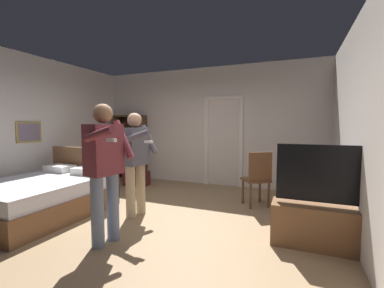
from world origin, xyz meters
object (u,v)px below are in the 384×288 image
object	(u,v)px
laptop	(294,170)
bottle_on_table	(306,167)
bookshelf	(131,145)
side_table	(296,187)
suitcase_dark	(137,178)
person_blue_shirt	(105,164)
tv_flatscreen	(328,219)
person_striped_shirt	(136,157)
bed	(44,195)
wooden_chair	(258,177)

from	to	relation	value
laptop	bottle_on_table	distance (m)	0.19
bookshelf	side_table	world-z (taller)	bookshelf
side_table	suitcase_dark	bearing A→B (deg)	168.32
side_table	person_blue_shirt	size ratio (longest dim) A/B	0.41
bookshelf	tv_flatscreen	world-z (taller)	bookshelf
tv_flatscreen	laptop	distance (m)	1.13
tv_flatscreen	suitcase_dark	xyz separation A→B (m)	(-3.90, 1.75, -0.18)
bottle_on_table	person_striped_shirt	distance (m)	2.66
bed	side_table	size ratio (longest dim) A/B	2.80
wooden_chair	suitcase_dark	bearing A→B (deg)	169.94
bookshelf	side_table	bearing A→B (deg)	-18.28
laptop	wooden_chair	size ratio (longest dim) A/B	0.40
bookshelf	laptop	size ratio (longest dim) A/B	4.32
bed	bottle_on_table	size ratio (longest dim) A/B	7.62
bookshelf	bottle_on_table	bearing A→B (deg)	-18.68
bed	bottle_on_table	bearing A→B (deg)	19.31
person_striped_shirt	side_table	bearing A→B (deg)	22.49
bookshelf	laptop	xyz separation A→B (m)	(4.12, -1.42, -0.17)
side_table	person_blue_shirt	bearing A→B (deg)	-138.20
bookshelf	person_blue_shirt	size ratio (longest dim) A/B	1.00
person_striped_shirt	tv_flatscreen	bearing A→B (deg)	-0.81
bed	wooden_chair	distance (m)	3.62
laptop	suitcase_dark	bearing A→B (deg)	167.53
bookshelf	wooden_chair	distance (m)	3.73
bookshelf	laptop	distance (m)	4.36
wooden_chair	person_striped_shirt	xyz separation A→B (m)	(-1.73, -1.19, 0.41)
bed	person_striped_shirt	world-z (taller)	person_striped_shirt
side_table	suitcase_dark	world-z (taller)	side_table
tv_flatscreen	wooden_chair	bearing A→B (deg)	128.74
wooden_chair	side_table	bearing A→B (deg)	-18.89
person_blue_shirt	person_striped_shirt	distance (m)	0.97
bed	bookshelf	xyz separation A→B (m)	(-0.34, 2.84, 0.62)
side_table	laptop	distance (m)	0.29
suitcase_dark	bookshelf	bearing A→B (deg)	129.96
bed	tv_flatscreen	size ratio (longest dim) A/B	1.56
bed	bookshelf	bearing A→B (deg)	96.78
bottle_on_table	bookshelf	bearing A→B (deg)	161.32
bottle_on_table	person_striped_shirt	size ratio (longest dim) A/B	0.16
bottle_on_table	wooden_chair	bearing A→B (deg)	159.00
bed	person_striped_shirt	xyz separation A→B (m)	(1.46, 0.49, 0.65)
person_striped_shirt	bed	bearing A→B (deg)	-161.42
bed	bookshelf	size ratio (longest dim) A/B	1.15
wooden_chair	suitcase_dark	size ratio (longest dim) A/B	1.78
bed	person_blue_shirt	bearing A→B (deg)	-15.01
tv_flatscreen	laptop	bearing A→B (deg)	112.21
bottle_on_table	laptop	bearing A→B (deg)	168.08
bed	tv_flatscreen	world-z (taller)	tv_flatscreen
wooden_chair	person_striped_shirt	bearing A→B (deg)	-145.41
bottle_on_table	wooden_chair	xyz separation A→B (m)	(-0.77, 0.30, -0.26)
laptop	person_blue_shirt	size ratio (longest dim) A/B	0.23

